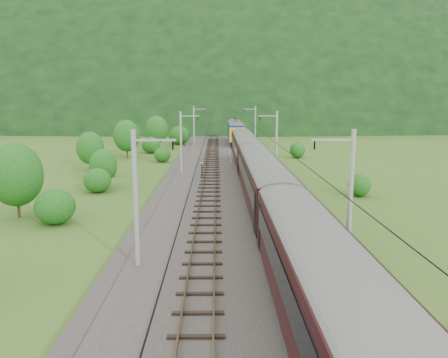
{
  "coord_description": "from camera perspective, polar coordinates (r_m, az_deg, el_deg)",
  "views": [
    {
      "loc": [
        -1.5,
        -24.46,
        10.07
      ],
      "look_at": [
        -0.88,
        15.26,
        2.6
      ],
      "focal_mm": 35.0,
      "sensor_mm": 36.0,
      "label": 1
    }
  ],
  "objects": [
    {
      "name": "hazard_post_far",
      "position": [
        65.69,
        0.93,
        2.79
      ],
      "size": [
        0.17,
        0.17,
        1.59
      ],
      "primitive_type": "cylinder",
      "color": "red",
      "rests_on": "railbed"
    },
    {
      "name": "track_right",
      "position": [
        36.01,
        5.38,
        -5.02
      ],
      "size": [
        2.4,
        220.0,
        0.27
      ],
      "color": "brown",
      "rests_on": "railbed"
    },
    {
      "name": "signal",
      "position": [
        53.96,
        -2.92,
        1.38
      ],
      "size": [
        0.21,
        0.21,
        1.86
      ],
      "color": "black",
      "rests_on": "railbed"
    },
    {
      "name": "mountain_main",
      "position": [
        284.64,
        -0.6,
        8.62
      ],
      "size": [
        504.0,
        360.0,
        244.0
      ],
      "primitive_type": "ellipsoid",
      "color": "black",
      "rests_on": "ground"
    },
    {
      "name": "catenary_left",
      "position": [
        56.92,
        -5.57,
        4.98
      ],
      "size": [
        2.54,
        192.28,
        8.0
      ],
      "color": "gray",
      "rests_on": "railbed"
    },
    {
      "name": "vegetation_left",
      "position": [
        50.64,
        -16.77,
        1.99
      ],
      "size": [
        14.29,
        144.17,
        6.97
      ],
      "color": "#144813",
      "rests_on": "ground"
    },
    {
      "name": "ground",
      "position": [
        26.5,
        2.47,
        -11.7
      ],
      "size": [
        600.0,
        600.0,
        0.0
      ],
      "primitive_type": "plane",
      "color": "#31581B",
      "rests_on": "ground"
    },
    {
      "name": "railbed",
      "position": [
        35.89,
        1.54,
        -5.4
      ],
      "size": [
        14.0,
        220.0,
        0.3
      ],
      "primitive_type": "cube",
      "color": "#38332D",
      "rests_on": "ground"
    },
    {
      "name": "catenary_right",
      "position": [
        57.25,
        6.79,
        4.99
      ],
      "size": [
        2.54,
        192.28,
        8.0
      ],
      "color": "gray",
      "rests_on": "railbed"
    },
    {
      "name": "track_left",
      "position": [
        35.81,
        -2.31,
        -5.07
      ],
      "size": [
        2.4,
        220.0,
        0.27
      ],
      "color": "brown",
      "rests_on": "railbed"
    },
    {
      "name": "overhead_wires",
      "position": [
        34.62,
        1.6,
        5.72
      ],
      "size": [
        4.83,
        198.0,
        0.03
      ],
      "color": "black",
      "rests_on": "ground"
    },
    {
      "name": "hazard_post_near",
      "position": [
        70.79,
        0.36,
        3.37
      ],
      "size": [
        0.17,
        0.17,
        1.61
      ],
      "primitive_type": "cylinder",
      "color": "red",
      "rests_on": "railbed"
    },
    {
      "name": "train",
      "position": [
        26.19,
        7.71,
        -3.55
      ],
      "size": [
        3.13,
        148.59,
        5.46
      ],
      "color": "black",
      "rests_on": "ground"
    },
    {
      "name": "mountain_ridge",
      "position": [
        345.57,
        -21.18,
        8.27
      ],
      "size": [
        336.0,
        280.0,
        132.0
      ],
      "primitive_type": "ellipsoid",
      "color": "black",
      "rests_on": "ground"
    }
  ]
}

